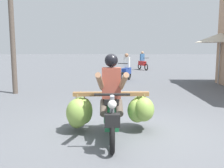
% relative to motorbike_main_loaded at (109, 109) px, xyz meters
% --- Properties ---
extents(ground_plane, '(120.00, 120.00, 0.00)m').
position_rel_motorbike_main_loaded_xyz_m(ground_plane, '(0.49, 0.01, -0.49)').
color(ground_plane, '#56595E').
extents(motorbike_main_loaded, '(1.86, 1.88, 1.58)m').
position_rel_motorbike_main_loaded_xyz_m(motorbike_main_loaded, '(0.00, 0.00, 0.00)').
color(motorbike_main_loaded, black).
rests_on(motorbike_main_loaded, ground).
extents(motorbike_distant_ahead_left, '(0.75, 1.54, 1.40)m').
position_rel_motorbike_main_loaded_xyz_m(motorbike_distant_ahead_left, '(2.20, 14.49, 0.08)').
color(motorbike_distant_ahead_left, black).
rests_on(motorbike_distant_ahead_left, ground).
extents(motorbike_distant_ahead_right, '(0.74, 1.54, 1.40)m').
position_rel_motorbike_main_loaded_xyz_m(motorbike_distant_ahead_right, '(0.69, 8.00, 0.08)').
color(motorbike_distant_ahead_right, black).
rests_on(motorbike_distant_ahead_right, ground).
extents(market_umbrella_near_shop, '(2.26, 2.26, 2.35)m').
position_rel_motorbike_main_loaded_xyz_m(market_umbrella_near_shop, '(4.92, 6.90, 1.64)').
color(market_umbrella_near_shop, '#99999E').
rests_on(market_umbrella_near_shop, ground).
extents(utility_pole, '(0.18, 0.18, 5.49)m').
position_rel_motorbike_main_loaded_xyz_m(utility_pole, '(-3.58, 4.36, 2.26)').
color(utility_pole, brown).
rests_on(utility_pole, ground).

